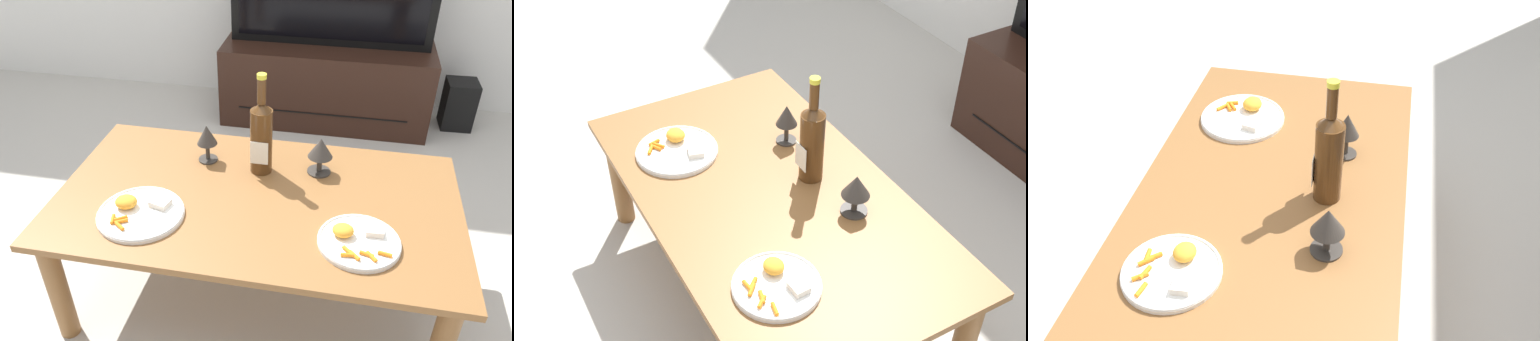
{
  "view_description": "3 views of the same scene",
  "coord_description": "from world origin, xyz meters",
  "views": [
    {
      "loc": [
        0.26,
        -1.35,
        1.5
      ],
      "look_at": [
        -0.01,
        0.02,
        0.55
      ],
      "focal_mm": 35.34,
      "sensor_mm": 36.0,
      "label": 1
    },
    {
      "loc": [
        1.44,
        -0.8,
        1.9
      ],
      "look_at": [
        -0.03,
        0.02,
        0.53
      ],
      "focal_mm": 47.99,
      "sensor_mm": 36.0,
      "label": 2
    },
    {
      "loc": [
        1.24,
        0.29,
        1.56
      ],
      "look_at": [
        0.02,
        0.04,
        0.56
      ],
      "focal_mm": 40.76,
      "sensor_mm": 36.0,
      "label": 3
    }
  ],
  "objects": [
    {
      "name": "wine_bottle",
      "position": [
        -0.02,
        0.16,
        0.61
      ],
      "size": [
        0.08,
        0.08,
        0.38
      ],
      "color": "#4C2D14",
      "rests_on": "dining_table"
    },
    {
      "name": "dining_table",
      "position": [
        0.0,
        0.0,
        0.39
      ],
      "size": [
        1.37,
        0.77,
        0.46
      ],
      "color": "brown",
      "rests_on": "ground_plane"
    },
    {
      "name": "dinner_plate_right",
      "position": [
        0.35,
        -0.17,
        0.47
      ],
      "size": [
        0.25,
        0.25,
        0.05
      ],
      "color": "white",
      "rests_on": "dining_table"
    },
    {
      "name": "goblet_left",
      "position": [
        -0.22,
        0.19,
        0.56
      ],
      "size": [
        0.08,
        0.08,
        0.15
      ],
      "color": "#38332D",
      "rests_on": "dining_table"
    },
    {
      "name": "ground_plane",
      "position": [
        0.0,
        0.0,
        0.0
      ],
      "size": [
        6.4,
        6.4,
        0.0
      ],
      "primitive_type": "plane",
      "color": "#B7B2A8"
    },
    {
      "name": "goblet_right",
      "position": [
        0.19,
        0.19,
        0.55
      ],
      "size": [
        0.09,
        0.09,
        0.14
      ],
      "color": "#38332D",
      "rests_on": "dining_table"
    },
    {
      "name": "dinner_plate_left",
      "position": [
        -0.35,
        -0.17,
        0.47
      ],
      "size": [
        0.28,
        0.28,
        0.05
      ],
      "color": "white",
      "rests_on": "dining_table"
    }
  ]
}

